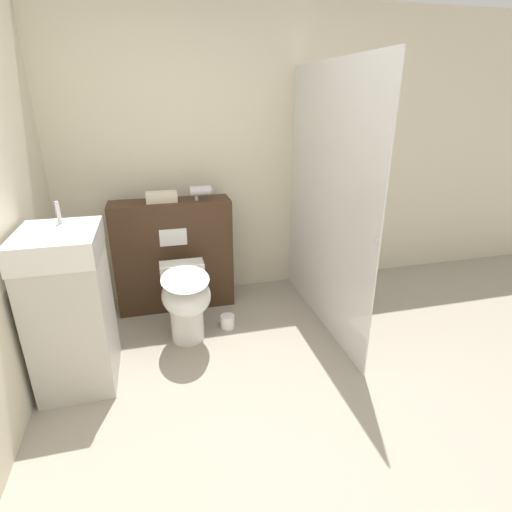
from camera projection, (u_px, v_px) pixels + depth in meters
The scene contains 9 objects.
ground_plane at pixel (272, 444), 2.17m from camera, with size 12.00×12.00×0.00m, color #9E9384.
wall_back at pixel (209, 158), 3.49m from camera, with size 8.00×0.06×2.50m.
partition_panel at pixel (174, 255), 3.45m from camera, with size 0.99×0.29×0.96m.
shower_glass at pixel (326, 203), 3.03m from camera, with size 0.04×1.57×2.00m.
toilet at pixel (186, 298), 2.95m from camera, with size 0.35×0.65×0.56m.
sink_vanity at pixel (71, 309), 2.49m from camera, with size 0.46×0.55×1.17m.
hair_drier at pixel (201, 191), 3.27m from camera, with size 0.20×0.08×0.12m.
folded_towel at pixel (162, 197), 3.23m from camera, with size 0.25×0.12×0.08m.
spare_toilet_roll at pixel (228, 322), 3.24m from camera, with size 0.11×0.11×0.11m.
Camera 1 is at (-0.49, -1.55, 1.76)m, focal length 28.00 mm.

